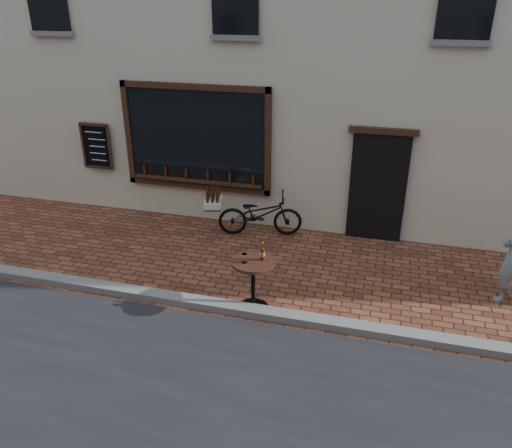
# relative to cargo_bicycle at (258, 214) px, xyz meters

# --- Properties ---
(ground) EXTENTS (90.00, 90.00, 0.00)m
(ground) POSITION_rel_cargo_bicycle_xyz_m (0.43, -3.02, -0.47)
(ground) COLOR #52291A
(ground) RESTS_ON ground
(kerb) EXTENTS (90.00, 0.25, 0.12)m
(kerb) POSITION_rel_cargo_bicycle_xyz_m (0.43, -2.82, -0.41)
(kerb) COLOR slate
(kerb) RESTS_ON ground
(cargo_bicycle) EXTENTS (2.08, 1.03, 0.98)m
(cargo_bicycle) POSITION_rel_cargo_bicycle_xyz_m (0.00, 0.00, 0.00)
(cargo_bicycle) COLOR black
(cargo_bicycle) RESTS_ON ground
(bistro_table) EXTENTS (0.68, 0.68, 1.17)m
(bistro_table) POSITION_rel_cargo_bicycle_xyz_m (0.63, -2.67, 0.16)
(bistro_table) COLOR black
(bistro_table) RESTS_ON ground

